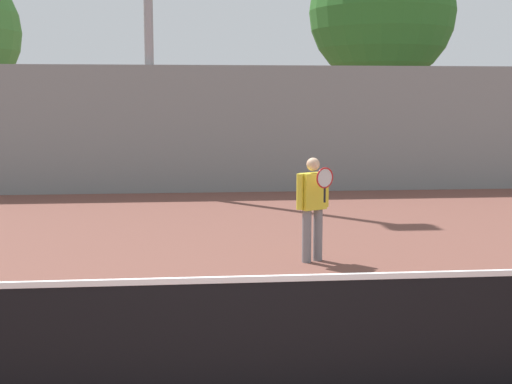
# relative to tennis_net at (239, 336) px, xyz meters

# --- Properties ---
(tennis_net) EXTENTS (10.37, 0.09, 1.02)m
(tennis_net) POSITION_rel_tennis_net_xyz_m (0.00, 0.00, 0.00)
(tennis_net) COLOR black
(tennis_net) RESTS_ON ground_plane
(tennis_player) EXTENTS (0.54, 0.51, 1.58)m
(tennis_player) POSITION_rel_tennis_net_xyz_m (1.49, 4.84, 0.38)
(tennis_player) COLOR slate
(tennis_player) RESTS_ON ground_plane
(back_fence) EXTENTS (35.91, 0.06, 3.34)m
(back_fence) POSITION_rel_tennis_net_xyz_m (0.00, 13.14, 1.15)
(back_fence) COLOR gray
(back_fence) RESTS_ON ground_plane
(tree_green_tall) EXTENTS (4.73, 4.73, 7.64)m
(tree_green_tall) POSITION_rel_tennis_net_xyz_m (5.98, 17.44, 4.75)
(tree_green_tall) COLOR brown
(tree_green_tall) RESTS_ON ground_plane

